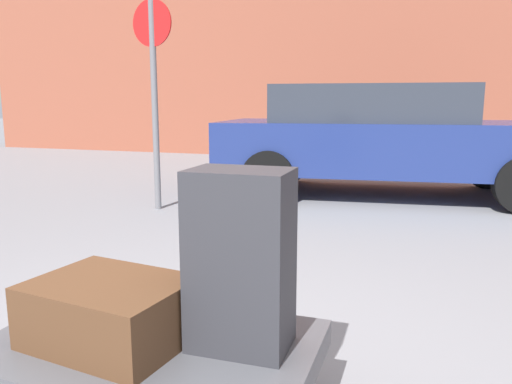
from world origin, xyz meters
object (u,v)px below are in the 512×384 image
object	(u,v)px
luggage_cart	(153,358)
suitcase_brown_front_left	(110,312)
no_parking_sign	(154,82)
bollard_kerb_near	(511,163)
suitcase_charcoal_center	(240,260)
parked_car	(383,137)

from	to	relation	value
luggage_cart	suitcase_brown_front_left	xyz separation A→B (m)	(-0.14, -0.05, 0.19)
no_parking_sign	bollard_kerb_near	bearing A→B (deg)	39.17
luggage_cart	suitcase_charcoal_center	size ratio (longest dim) A/B	1.87
luggage_cart	no_parking_sign	distance (m)	4.13
suitcase_brown_front_left	parked_car	size ratio (longest dim) A/B	0.12
suitcase_charcoal_center	suitcase_brown_front_left	bearing A→B (deg)	-166.28
parked_car	bollard_kerb_near	world-z (taller)	parked_car
suitcase_charcoal_center	bollard_kerb_near	size ratio (longest dim) A/B	1.02
bollard_kerb_near	suitcase_charcoal_center	bearing A→B (deg)	-105.29
luggage_cart	no_parking_sign	size ratio (longest dim) A/B	0.52
parked_car	luggage_cart	bearing A→B (deg)	-94.46
luggage_cart	bollard_kerb_near	world-z (taller)	bollard_kerb_near
luggage_cart	parked_car	bearing A→B (deg)	85.54
bollard_kerb_near	suitcase_brown_front_left	bearing A→B (deg)	-108.56
suitcase_brown_front_left	suitcase_charcoal_center	xyz separation A→B (m)	(0.46, 0.12, 0.21)
no_parking_sign	suitcase_charcoal_center	bearing A→B (deg)	-56.16
suitcase_charcoal_center	bollard_kerb_near	xyz separation A→B (m)	(1.84, 6.73, -0.35)
suitcase_brown_front_left	no_parking_sign	xyz separation A→B (m)	(-1.81, 3.50, 0.97)
suitcase_charcoal_center	parked_car	bearing A→B (deg)	88.10
no_parking_sign	luggage_cart	bearing A→B (deg)	-60.62
bollard_kerb_near	parked_car	bearing A→B (deg)	-137.59
parked_car	no_parking_sign	bearing A→B (deg)	-143.47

